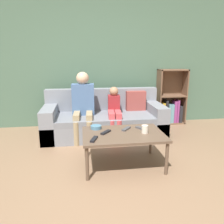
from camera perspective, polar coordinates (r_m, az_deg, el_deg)
name	(u,v)px	position (r m, az deg, el deg)	size (l,w,h in m)	color
ground_plane	(112,194)	(2.36, 0.01, -20.75)	(22.00, 22.00, 0.00)	#84664C
wall_back	(94,60)	(4.40, -4.65, 13.43)	(12.00, 0.06, 2.60)	#4C6B56
couch	(104,120)	(3.90, -2.01, -2.08)	(2.08, 0.89, 0.78)	gray
bookshelf	(170,103)	(4.70, 14.98, 2.21)	(0.57, 0.28, 1.12)	brown
coffee_table	(123,136)	(2.74, 2.93, -6.31)	(1.01, 0.68, 0.43)	brown
person_adult	(83,101)	(3.72, -7.57, 2.86)	(0.38, 0.63, 1.11)	#9E8966
person_child	(114,110)	(3.73, 0.62, 0.50)	(0.26, 0.63, 0.85)	#C6474C
cup_near	(145,129)	(2.75, 8.57, -4.46)	(0.08, 0.08, 0.10)	silver
tv_remote_0	(141,128)	(2.90, 7.64, -4.25)	(0.13, 0.17, 0.02)	#47474C
tv_remote_1	(106,132)	(2.73, -1.63, -5.29)	(0.15, 0.16, 0.02)	black
tv_remote_2	(94,139)	(2.51, -4.73, -7.07)	(0.10, 0.18, 0.02)	black
tv_remote_3	(126,129)	(2.86, 3.74, -4.40)	(0.15, 0.16, 0.02)	#47474C
snack_bowl	(96,127)	(2.89, -4.19, -3.96)	(0.14, 0.14, 0.05)	teal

